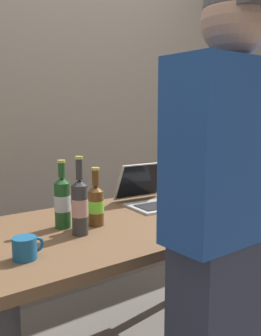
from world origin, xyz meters
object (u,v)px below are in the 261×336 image
Objects in this scene: laptop at (151,195)px; beer_bottle_green at (80,205)px; beer_bottle_brown at (96,204)px; coffee_mug at (25,248)px; beer_bottle_amber at (62,201)px; person_figure at (227,243)px.

laptop is 0.62m from beer_bottle_green.
beer_bottle_brown is 0.80× the size of beer_bottle_green.
laptop is 3.14× the size of coffee_mug.
beer_bottle_amber reaches higher than laptop.
coffee_mug is at bearing -154.74° from beer_bottle_brown.
beer_bottle_brown is 0.87× the size of beer_bottle_amber.
beer_bottle_brown is 0.45m from coffee_mug.
beer_bottle_green reaches higher than coffee_mug.
laptop is at bearing 66.17° from person_figure.
beer_bottle_green is 0.65m from person_figure.
beer_bottle_brown is 0.16× the size of person_figure.
person_figure reaches higher than laptop.
laptop is 0.48m from beer_bottle_brown.
beer_bottle_brown is 0.15m from beer_bottle_amber.
beer_bottle_green is 2.88× the size of coffee_mug.
beer_bottle_green reaches higher than beer_bottle_brown.
beer_bottle_brown is at bearing 25.26° from coffee_mug.
beer_bottle_amber reaches higher than coffee_mug.
beer_bottle_green reaches higher than beer_bottle_amber.
laptop is at bearing 8.96° from beer_bottle_amber.
beer_bottle_green reaches higher than laptop.
beer_bottle_amber is 0.13m from beer_bottle_green.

